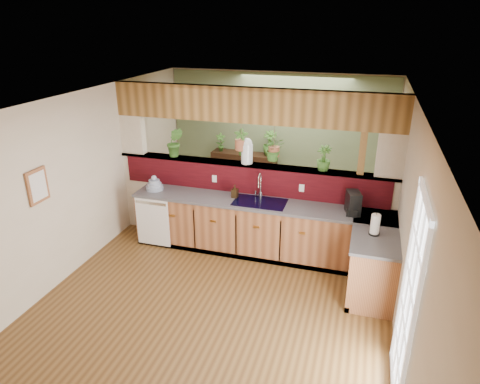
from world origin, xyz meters
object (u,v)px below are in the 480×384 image
(soap_dispenser, at_px, (235,191))
(glass_jar, at_px, (247,151))
(coffee_maker, at_px, (353,204))
(shelving_console, at_px, (244,173))
(paper_towel, at_px, (375,225))
(faucet, at_px, (260,185))
(dish_stack, at_px, (155,185))

(soap_dispenser, bearing_deg, glass_jar, 69.80)
(coffee_maker, distance_m, glass_jar, 1.85)
(glass_jar, distance_m, shelving_console, 2.28)
(coffee_maker, xyz_separation_m, paper_towel, (0.32, -0.59, -0.01))
(faucet, distance_m, coffee_maker, 1.46)
(soap_dispenser, bearing_deg, paper_towel, -17.41)
(dish_stack, height_order, soap_dispenser, dish_stack)
(soap_dispenser, xyz_separation_m, shelving_console, (-0.49, 2.20, -0.51))
(faucet, bearing_deg, shelving_console, 112.54)
(paper_towel, distance_m, shelving_console, 3.94)
(faucet, relative_size, dish_stack, 1.47)
(soap_dispenser, distance_m, paper_towel, 2.25)
(coffee_maker, bearing_deg, shelving_console, 119.43)
(soap_dispenser, bearing_deg, dish_stack, -177.21)
(dish_stack, height_order, glass_jar, glass_jar)
(dish_stack, bearing_deg, coffee_maker, -0.26)
(dish_stack, distance_m, paper_towel, 3.58)
(coffee_maker, relative_size, shelving_console, 0.24)
(soap_dispenser, height_order, glass_jar, glass_jar)
(faucet, xyz_separation_m, paper_towel, (1.76, -0.76, -0.09))
(faucet, relative_size, coffee_maker, 1.27)
(dish_stack, relative_size, glass_jar, 0.69)
(soap_dispenser, distance_m, glass_jar, 0.67)
(coffee_maker, bearing_deg, soap_dispenser, 161.35)
(soap_dispenser, bearing_deg, coffee_maker, -2.56)
(faucet, relative_size, shelving_console, 0.31)
(coffee_maker, distance_m, paper_towel, 0.67)
(coffee_maker, relative_size, paper_towel, 1.08)
(faucet, xyz_separation_m, glass_jar, (-0.27, 0.22, 0.47))
(faucet, distance_m, dish_stack, 1.78)
(coffee_maker, relative_size, glass_jar, 0.80)
(faucet, height_order, paper_towel, faucet)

